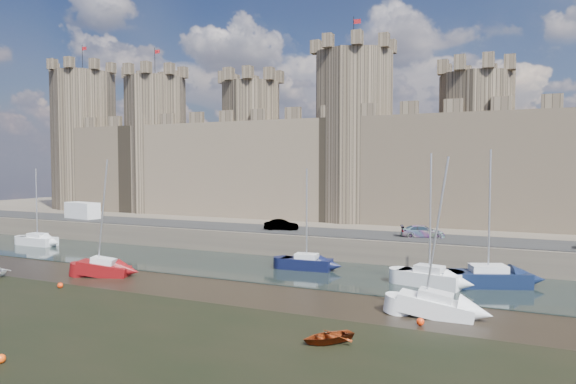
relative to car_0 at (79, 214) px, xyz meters
The scene contains 19 objects.
ground 48.70m from the car_0, 44.37° to the right, with size 160.00×160.00×0.00m, color black.
water_channel 36.28m from the car_0, 16.04° to the right, with size 160.00×12.00×0.08m, color black.
quay 43.44m from the car_0, 36.83° to the left, with size 160.00×60.00×2.50m, color #4C443A.
road 34.74m from the car_0, ahead, with size 160.00×7.00×0.10m, color black.
castle 37.85m from the car_0, 22.34° to the left, with size 108.50×11.00×29.00m.
car_0 is the anchor object (origin of this frame).
car_1 32.57m from the car_0, ahead, with size 1.39×3.98×1.31m, color gray.
car_2 48.71m from the car_0, ahead, with size 1.85×4.55×1.32m, color gray.
van 1.42m from the car_0, 22.25° to the right, with size 5.44×2.17×2.37m, color silver.
sailboat_0 9.99m from the car_0, 73.51° to the right, with size 5.19×2.04×9.70m.
sailboat_1 40.45m from the car_0, 13.02° to the right, with size 5.02×2.29×9.77m.
sailboat_2 52.57m from the car_0, 12.37° to the right, with size 5.45×3.06×11.09m.
sailboat_3 56.58m from the car_0, ahead, with size 6.98×4.76×11.40m.
sailboat_4 30.46m from the car_0, 39.44° to the right, with size 4.92×3.22×10.72m.
sailboat_5 56.61m from the car_0, 20.28° to the right, with size 5.05×2.06×10.80m.
dinghy_4 55.50m from the car_0, 29.63° to the right, with size 2.18×0.63×3.06m, color maroon.
buoy_1 33.91m from the car_0, 45.87° to the right, with size 0.46×0.46×0.46m, color #FF380B.
buoy_2 50.46m from the car_0, 47.64° to the right, with size 0.48×0.48×0.48m, color #FF480B.
buoy_3 56.96m from the car_0, 22.74° to the right, with size 0.50×0.50×0.50m, color #F0330A.
Camera 1 is at (23.35, -20.64, 10.18)m, focal length 32.00 mm.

